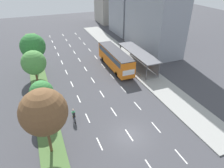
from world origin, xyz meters
name	(u,v)px	position (x,y,z in m)	size (l,w,h in m)	color
ground_plane	(129,135)	(0.00, 0.00, 0.00)	(140.00, 140.00, 0.00)	#424247
median_strip	(38,73)	(-8.30, 20.00, 0.06)	(2.60, 52.00, 0.12)	#4C7038
sidewalk_right	(127,58)	(9.25, 20.00, 0.07)	(4.50, 52.00, 0.15)	#9E9E99
lane_divider_left	(66,72)	(-3.50, 18.45, 0.00)	(0.14, 47.90, 0.01)	white
lane_divider_center	(85,69)	(0.00, 18.45, 0.00)	(0.14, 47.90, 0.01)	white
lane_divider_right	(103,66)	(3.50, 18.45, 0.00)	(0.14, 47.90, 0.01)	white
bus_shelter	(139,57)	(9.53, 15.71, 1.87)	(2.90, 11.50, 2.86)	gray
bus	(115,58)	(5.25, 16.85, 2.07)	(2.54, 11.29, 3.37)	orange
cyclist	(74,116)	(-5.13, 4.74, 0.79)	(0.46, 1.82, 1.71)	black
median_tree_nearest	(44,112)	(-8.37, 0.87, 5.05)	(4.40, 4.40, 7.14)	brown
median_tree_second	(42,92)	(-8.24, 7.10, 3.47)	(2.83, 2.83, 4.78)	brown
median_tree_third	(34,63)	(-8.50, 13.34, 4.75)	(3.42, 3.42, 6.36)	brown
median_tree_fourth	(33,46)	(-8.22, 19.57, 5.04)	(4.09, 4.09, 6.98)	brown
building_mid_right	(131,5)	(18.19, 37.08, 7.45)	(9.02, 10.07, 14.89)	#8E939E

